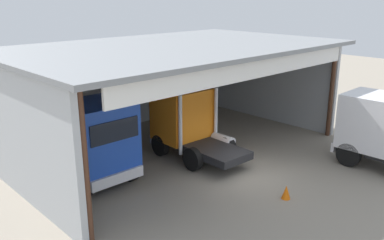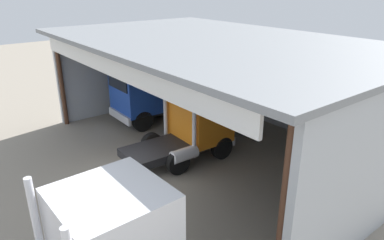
{
  "view_description": "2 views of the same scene",
  "coord_description": "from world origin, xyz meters",
  "px_view_note": "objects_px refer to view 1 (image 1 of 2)",
  "views": [
    {
      "loc": [
        -13.32,
        -10.51,
        7.72
      ],
      "look_at": [
        0.0,
        3.38,
        1.82
      ],
      "focal_mm": 38.28,
      "sensor_mm": 36.0,
      "label": 1
    },
    {
      "loc": [
        11.86,
        -5.9,
        7.75
      ],
      "look_at": [
        0.0,
        3.38,
        1.82
      ],
      "focal_mm": 33.14,
      "sensor_mm": 36.0,
      "label": 2
    }
  ],
  "objects_px": {
    "truck_white_center_left_bay": "(377,128)",
    "oil_drum": "(169,112)",
    "traffic_cone": "(286,192)",
    "tool_cart": "(185,108)",
    "truck_orange_left_bay": "(188,122)",
    "truck_blue_center_bay": "(94,140)"
  },
  "relations": [
    {
      "from": "truck_white_center_left_bay",
      "to": "oil_drum",
      "type": "xyz_separation_m",
      "value": [
        -2.2,
        12.32,
        -1.35
      ]
    },
    {
      "from": "oil_drum",
      "to": "traffic_cone",
      "type": "relative_size",
      "value": 1.58
    },
    {
      "from": "tool_cart",
      "to": "traffic_cone",
      "type": "distance_m",
      "value": 12.46
    },
    {
      "from": "truck_orange_left_bay",
      "to": "oil_drum",
      "type": "bearing_deg",
      "value": 60.06
    },
    {
      "from": "truck_blue_center_bay",
      "to": "traffic_cone",
      "type": "relative_size",
      "value": 9.31
    },
    {
      "from": "truck_white_center_left_bay",
      "to": "tool_cart",
      "type": "bearing_deg",
      "value": 92.48
    },
    {
      "from": "oil_drum",
      "to": "truck_blue_center_bay",
      "type": "bearing_deg",
      "value": -149.27
    },
    {
      "from": "truck_orange_left_bay",
      "to": "oil_drum",
      "type": "xyz_separation_m",
      "value": [
        3.31,
        5.29,
        -1.28
      ]
    },
    {
      "from": "truck_white_center_left_bay",
      "to": "traffic_cone",
      "type": "distance_m",
      "value": 6.21
    },
    {
      "from": "truck_white_center_left_bay",
      "to": "tool_cart",
      "type": "relative_size",
      "value": 4.77
    },
    {
      "from": "truck_blue_center_bay",
      "to": "tool_cart",
      "type": "bearing_deg",
      "value": -152.63
    },
    {
      "from": "truck_blue_center_bay",
      "to": "truck_orange_left_bay",
      "type": "xyz_separation_m",
      "value": [
        5.05,
        -0.32,
        -0.2
      ]
    },
    {
      "from": "tool_cart",
      "to": "traffic_cone",
      "type": "bearing_deg",
      "value": -114.3
    },
    {
      "from": "truck_white_center_left_bay",
      "to": "oil_drum",
      "type": "distance_m",
      "value": 12.59
    },
    {
      "from": "truck_blue_center_bay",
      "to": "tool_cart",
      "type": "height_order",
      "value": "truck_blue_center_bay"
    },
    {
      "from": "oil_drum",
      "to": "tool_cart",
      "type": "distance_m",
      "value": 1.37
    },
    {
      "from": "truck_blue_center_bay",
      "to": "truck_orange_left_bay",
      "type": "height_order",
      "value": "truck_blue_center_bay"
    },
    {
      "from": "truck_blue_center_bay",
      "to": "truck_orange_left_bay",
      "type": "bearing_deg",
      "value": 176.99
    },
    {
      "from": "truck_orange_left_bay",
      "to": "oil_drum",
      "type": "height_order",
      "value": "truck_orange_left_bay"
    },
    {
      "from": "truck_orange_left_bay",
      "to": "traffic_cone",
      "type": "relative_size",
      "value": 9.13
    },
    {
      "from": "truck_white_center_left_bay",
      "to": "traffic_cone",
      "type": "relative_size",
      "value": 8.51
    },
    {
      "from": "oil_drum",
      "to": "traffic_cone",
      "type": "xyz_separation_m",
      "value": [
        -3.76,
        -11.43,
        -0.16
      ]
    }
  ]
}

